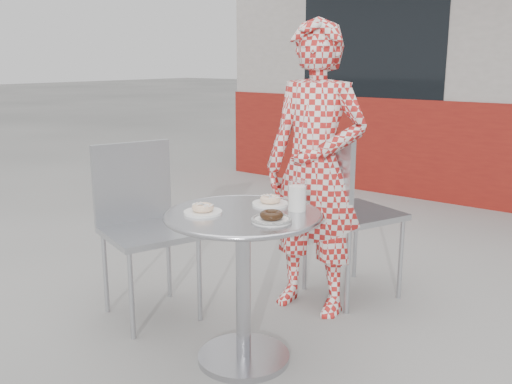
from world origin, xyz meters
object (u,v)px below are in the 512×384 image
Objects in this scene: plate_far at (270,201)px; plate_checker at (272,218)px; seated_person at (315,170)px; chair_far at (350,246)px; bistro_table at (243,250)px; milk_cup at (297,197)px; chair_left at (150,265)px; plate_near at (203,210)px.

plate_far is 0.28m from plate_checker.
chair_far is at bearing 69.60° from seated_person.
bistro_table is 4.13× the size of plate_checker.
chair_far is 0.58m from seated_person.
bistro_table is 0.35m from milk_cup.
chair_left reaches higher than plate_far.
plate_near reaches higher than bistro_table.
bistro_table is 0.45× the size of seated_person.
chair_far is 0.62× the size of seated_person.
plate_near is 0.43m from milk_cup.
milk_cup is at bearing 94.11° from plate_checker.
plate_near is 1.25× the size of milk_cup.
plate_far is at bearing 65.11° from plate_near.
chair_left is 0.86m from plate_far.
chair_left reaches higher than plate_checker.
chair_left is 5.52× the size of plate_near.
seated_person is (-0.08, -0.29, 0.50)m from chair_far.
plate_far is 1.24× the size of milk_cup.
chair_left is at bearing 162.87° from plate_near.
bistro_table is 1.02m from chair_far.
plate_checker is at bearing -77.61° from chair_left.
plate_near is at bearing -135.17° from milk_cup.
plate_checker is at bearing 120.18° from chair_far.
plate_near is at bearing 103.21° from chair_far.
seated_person is 9.41× the size of plate_far.
milk_cup is at bearing 44.83° from plate_near.
milk_cup is at bearing -3.33° from plate_far.
bistro_table is at bearing -89.63° from seated_person.
milk_cup is (0.30, 0.30, 0.05)m from plate_near.
plate_near is (-0.07, -0.82, -0.06)m from seated_person.
plate_checker reaches higher than bistro_table.
milk_cup is (0.16, -0.81, 0.48)m from chair_far.
chair_left is 5.55× the size of plate_far.
seated_person reaches higher than plate_checker.
chair_far is at bearing 89.47° from bistro_table.
chair_left is 5.41× the size of plate_checker.
milk_cup reaches higher than plate_checker.
plate_far is at bearing 127.81° from plate_checker.
chair_far is 5.80× the size of plate_far.
plate_checker is at bearing -76.39° from seated_person.
seated_person is at bearing -26.73° from chair_left.
plate_far is (0.72, 0.13, 0.45)m from chair_left.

